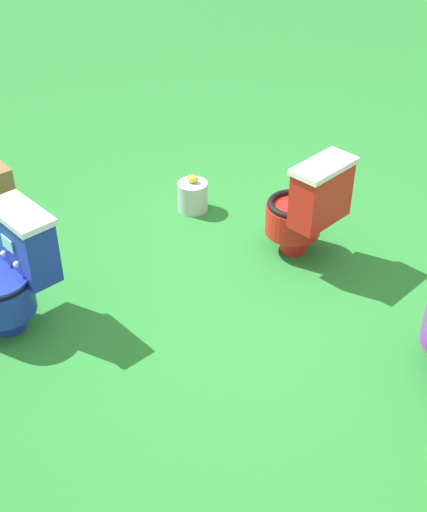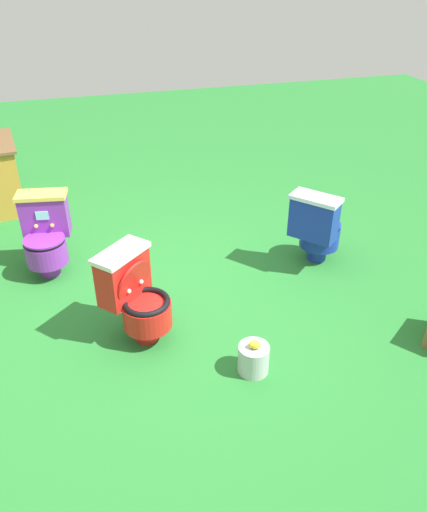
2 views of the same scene
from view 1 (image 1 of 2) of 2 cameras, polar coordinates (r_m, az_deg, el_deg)
ground at (r=4.30m, az=4.28°, el=-3.04°), size 14.00×14.00×0.00m
toilet_red at (r=4.45m, az=7.68°, el=4.08°), size 0.63×0.63×0.73m
toilet_blue at (r=4.01m, az=-16.42°, el=-1.25°), size 0.64×0.63×0.73m
lemon_bucket at (r=5.03m, az=-1.73°, el=5.07°), size 0.22×0.22×0.28m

